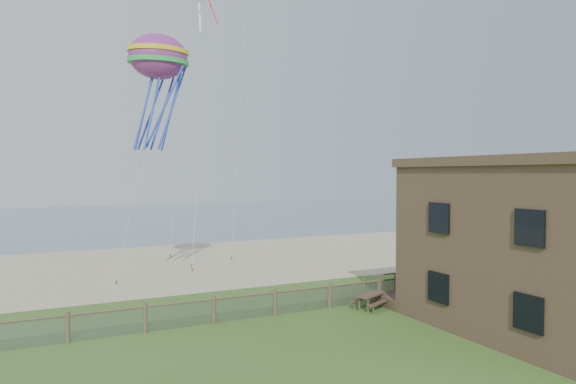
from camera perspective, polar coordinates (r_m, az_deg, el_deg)
name	(u,v)px	position (r m, az deg, el deg)	size (l,w,h in m)	color
ground	(343,356)	(19.85, 6.11, -17.65)	(160.00, 160.00, 0.00)	#3A5C1F
sand_beach	(187,263)	(39.68, -11.20, -7.71)	(72.00, 20.00, 0.02)	tan
ocean	(111,218)	(82.70, -19.03, -2.74)	(160.00, 68.00, 0.02)	slate
chainlink_fence	(275,304)	(24.76, -1.46, -12.32)	(36.20, 0.20, 1.25)	#4F3E2C
motel_deck	(491,288)	(31.66, 21.64, -9.85)	(15.00, 2.00, 0.50)	brown
picnic_table	(371,301)	(26.27, 9.19, -11.90)	(1.78, 1.34, 0.75)	brown
octopus_kite	(159,89)	(30.28, -14.19, 11.02)	(3.42, 2.42, 7.05)	red
kite_white	(202,5)	(33.18, -9.49, 19.83)	(1.08, 0.70, 2.41)	white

